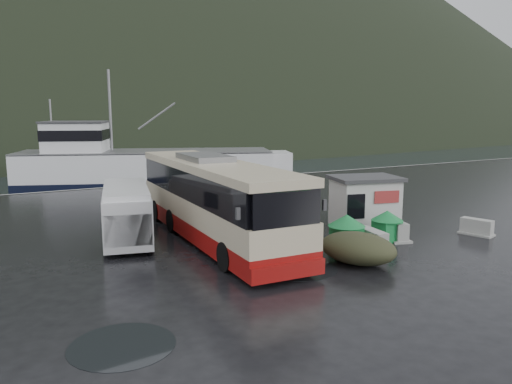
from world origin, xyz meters
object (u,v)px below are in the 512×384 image
ticket_kiosk (364,227)px  jersey_barrier_b (371,250)px  white_van (128,240)px  jersey_barrier_c (476,235)px  dome_tent (357,263)px  waste_bin_left (346,251)px  coach_bus (215,239)px  waste_bin_right (386,241)px  jersey_barrier_a (395,239)px  fishing_trawler (147,172)px

ticket_kiosk → jersey_barrier_b: 4.33m
white_van → jersey_barrier_c: (14.81, -6.98, 0.00)m
dome_tent → waste_bin_left: bearing=66.2°
coach_bus → waste_bin_right: 7.79m
jersey_barrier_b → coach_bus: bearing=137.1°
jersey_barrier_b → jersey_barrier_a: bearing=21.3°
coach_bus → jersey_barrier_b: bearing=-40.5°
waste_bin_left → fishing_trawler: bearing=89.1°
ticket_kiosk → jersey_barrier_c: (3.57, -3.87, 0.00)m
ticket_kiosk → jersey_barrier_c: 5.27m
coach_bus → waste_bin_left: bearing=-44.5°
jersey_barrier_a → jersey_barrier_b: jersey_barrier_b is taller
coach_bus → jersey_barrier_a: size_ratio=7.77×
waste_bin_right → dome_tent: bearing=-149.7°
coach_bus → waste_bin_left: size_ratio=8.66×
waste_bin_right → waste_bin_left: bearing=-172.4°
white_van → ticket_kiosk: (11.24, -3.10, 0.00)m
waste_bin_left → jersey_barrier_a: size_ratio=0.90×
jersey_barrier_a → fishing_trawler: fishing_trawler is taller
dome_tent → fishing_trawler: 31.97m
jersey_barrier_b → fishing_trawler: (-0.59, 30.79, 0.00)m
ticket_kiosk → coach_bus: bearing=-174.9°
white_van → coach_bus: bearing=-14.1°
dome_tent → jersey_barrier_a: 4.36m
jersey_barrier_c → jersey_barrier_b: bearing=176.4°
dome_tent → jersey_barrier_b: (1.74, 1.16, 0.00)m
waste_bin_left → ticket_kiosk: 4.75m
dome_tent → jersey_barrier_a: dome_tent is taller
jersey_barrier_b → ticket_kiosk: bearing=53.5°
waste_bin_right → jersey_barrier_b: waste_bin_right is taller
dome_tent → ticket_kiosk: ticket_kiosk is taller
coach_bus → ticket_kiosk: (7.72, -1.29, 0.00)m
dome_tent → ticket_kiosk: size_ratio=0.93×
jersey_barrier_b → jersey_barrier_c: bearing=-3.6°
waste_bin_left → jersey_barrier_c: waste_bin_left is taller
waste_bin_left → jersey_barrier_b: bearing=-21.2°
jersey_barrier_c → waste_bin_right: bearing=166.2°
dome_tent → jersey_barrier_b: bearing=33.8°
coach_bus → jersey_barrier_c: coach_bus is taller
dome_tent → jersey_barrier_b: dome_tent is taller
waste_bin_right → fishing_trawler: bearing=94.0°
ticket_kiosk → jersey_barrier_b: (-2.58, -3.48, 0.00)m
waste_bin_left → ticket_kiosk: (3.62, 3.08, 0.00)m
ticket_kiosk → jersey_barrier_c: size_ratio=2.15×
jersey_barrier_a → fishing_trawler: bearing=95.2°
coach_bus → ticket_kiosk: 7.82m
white_van → dome_tent: 10.39m
ticket_kiosk → white_van: bearing=179.2°
waste_bin_left → waste_bin_right: size_ratio=1.10×
coach_bus → jersey_barrier_c: 12.41m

